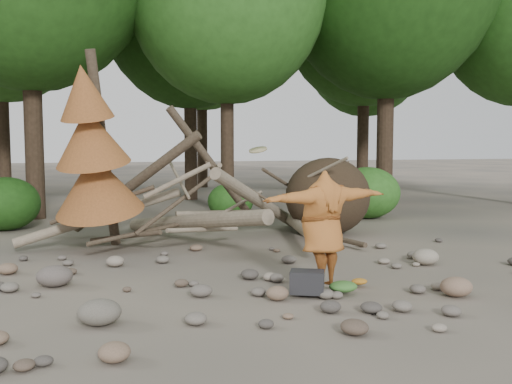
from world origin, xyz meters
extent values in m
plane|color=#514C44|center=(0.00, 0.00, 0.00)|extent=(120.00, 120.00, 0.00)
ellipsoid|color=#332619|center=(2.60, 4.30, 0.99)|extent=(2.20, 1.87, 1.98)
cylinder|color=gray|center=(-1.00, 3.70, 0.55)|extent=(2.61, 5.11, 1.08)
cylinder|color=gray|center=(0.80, 4.20, 0.90)|extent=(3.18, 3.71, 1.90)
cylinder|color=brown|center=(-2.20, 4.60, 1.40)|extent=(3.08, 1.91, 2.49)
cylinder|color=gray|center=(1.60, 3.50, 0.35)|extent=(1.13, 4.98, 0.43)
cylinder|color=brown|center=(-0.30, 4.80, 1.80)|extent=(2.39, 1.03, 2.89)
cylinder|color=gray|center=(-3.00, 4.00, 0.70)|extent=(3.71, 0.86, 1.20)
cylinder|color=#4C3F30|center=(-2.50, 3.50, 0.30)|extent=(1.52, 1.70, 0.49)
cylinder|color=gray|center=(0.20, 4.40, 0.80)|extent=(1.57, 0.85, 0.69)
cylinder|color=#4C3F30|center=(1.80, 4.90, 1.20)|extent=(1.92, 1.25, 1.10)
cylinder|color=gray|center=(-1.20, 4.20, 1.50)|extent=(0.37, 1.42, 0.85)
cylinder|color=#4C3F30|center=(2.20, 3.20, 0.15)|extent=(0.79, 2.54, 0.12)
cylinder|color=gray|center=(-0.80, 3.10, 0.45)|extent=(1.78, 1.11, 0.29)
cylinder|color=#4C3F30|center=(-2.90, 3.80, 2.20)|extent=(0.67, 1.13, 4.35)
cone|color=brown|center=(-3.06, 3.49, 1.50)|extent=(2.06, 2.13, 1.86)
cone|color=brown|center=(-3.16, 3.28, 2.50)|extent=(1.71, 1.78, 1.65)
cone|color=brown|center=(-3.26, 3.09, 3.40)|extent=(1.23, 1.30, 1.41)
cylinder|color=#38281C|center=(-5.00, 9.50, 4.48)|extent=(0.56, 0.56, 8.96)
cylinder|color=#38281C|center=(1.00, 9.20, 3.57)|extent=(0.44, 0.44, 7.14)
cylinder|color=#38281C|center=(7.00, 9.80, 4.72)|extent=(0.60, 0.60, 9.45)
cylinder|color=#38281C|center=(-6.50, 13.50, 3.78)|extent=(0.42, 0.42, 7.56)
cylinder|color=#38281C|center=(0.50, 14.20, 4.27)|extent=(0.52, 0.52, 8.54)
cylinder|color=#38281C|center=(8.00, 13.80, 4.06)|extent=(0.50, 0.50, 8.12)
ellipsoid|color=#275C1A|center=(8.00, 13.80, 8.35)|extent=(7.42, 7.42, 8.91)
cylinder|color=#38281C|center=(2.00, 20.50, 4.38)|extent=(0.54, 0.54, 8.75)
ellipsoid|color=#316D21|center=(2.00, 20.50, 9.00)|extent=(8.00, 8.00, 10.00)
cylinder|color=#38281C|center=(11.00, 20.00, 3.92)|extent=(0.46, 0.46, 7.84)
ellipsoid|color=#275C1A|center=(11.00, 20.00, 8.06)|extent=(7.17, 7.17, 8.60)
ellipsoid|color=#1D4813|center=(-5.50, 7.20, 0.72)|extent=(1.80, 1.80, 1.44)
ellipsoid|color=#275C1A|center=(0.80, 7.80, 0.56)|extent=(1.40, 1.40, 1.12)
ellipsoid|color=#316D21|center=(5.00, 7.00, 0.80)|extent=(2.00, 2.00, 1.60)
imported|color=#A95E26|center=(0.47, -0.83, 1.01)|extent=(2.36, 1.16, 1.85)
cylinder|color=#968A5F|center=(-0.53, -0.57, 2.25)|extent=(0.36, 0.37, 0.14)
cube|color=black|center=(0.11, -1.10, 0.17)|extent=(0.61, 0.52, 0.34)
ellipsoid|color=#3B702D|center=(0.69, -1.15, 0.08)|extent=(0.45, 0.37, 0.17)
ellipsoid|color=#AC6D1D|center=(1.13, -0.78, 0.05)|extent=(0.27, 0.22, 0.10)
ellipsoid|color=#655F54|center=(-2.96, -1.71, 0.17)|extent=(0.57, 0.51, 0.34)
ellipsoid|color=#856853|center=(2.34, -1.66, 0.15)|extent=(0.50, 0.45, 0.30)
ellipsoid|color=gray|center=(3.11, 0.48, 0.16)|extent=(0.52, 0.47, 0.31)
ellipsoid|color=#5D544F|center=(-3.71, 0.53, 0.18)|extent=(0.58, 0.53, 0.35)
camera|label=1|loc=(-2.81, -9.22, 2.37)|focal=40.00mm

